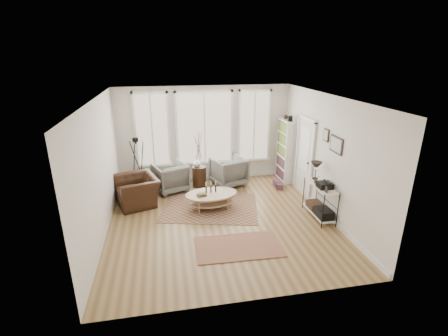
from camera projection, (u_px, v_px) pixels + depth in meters
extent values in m
plane|color=#977547|center=(220.00, 220.00, 7.81)|extent=(5.50, 5.50, 0.00)
plane|color=white|center=(220.00, 98.00, 6.83)|extent=(5.50, 5.50, 0.00)
cube|color=silver|center=(204.00, 134.00, 9.87)|extent=(5.20, 0.04, 2.90)
cube|color=silver|center=(253.00, 222.00, 4.78)|extent=(5.20, 0.04, 2.90)
cube|color=silver|center=(100.00, 170.00, 6.87)|extent=(0.04, 5.50, 2.90)
cube|color=silver|center=(327.00, 156.00, 7.78)|extent=(0.04, 5.50, 2.90)
cube|color=white|center=(205.00, 177.00, 10.33)|extent=(5.10, 0.04, 0.12)
cube|color=white|center=(320.00, 208.00, 8.24)|extent=(0.03, 5.40, 0.12)
cube|color=tan|center=(204.00, 128.00, 9.78)|extent=(1.60, 0.03, 2.10)
cube|color=tan|center=(152.00, 130.00, 9.51)|extent=(0.90, 0.03, 2.10)
cube|color=tan|center=(254.00, 126.00, 10.05)|extent=(0.90, 0.03, 2.10)
cube|color=white|center=(205.00, 128.00, 9.76)|extent=(1.74, 0.06, 2.24)
cube|color=white|center=(152.00, 130.00, 9.49)|extent=(1.04, 0.06, 2.24)
cube|color=white|center=(254.00, 126.00, 10.03)|extent=(1.04, 0.06, 2.24)
cube|color=white|center=(205.00, 162.00, 10.11)|extent=(4.10, 0.12, 0.06)
cube|color=silver|center=(304.00, 158.00, 8.97)|extent=(0.04, 0.88, 2.10)
cube|color=white|center=(305.00, 149.00, 8.88)|extent=(0.01, 0.55, 1.20)
cube|color=white|center=(312.00, 163.00, 8.52)|extent=(0.06, 0.08, 2.18)
cube|color=white|center=(297.00, 153.00, 9.42)|extent=(0.06, 0.08, 2.18)
cube|color=white|center=(307.00, 119.00, 8.60)|extent=(0.06, 1.06, 0.08)
sphere|color=black|center=(308.00, 163.00, 8.68)|extent=(0.06, 0.06, 0.06)
cube|color=white|center=(290.00, 154.00, 9.60)|extent=(0.30, 0.03, 1.90)
cube|color=white|center=(281.00, 147.00, 10.35)|extent=(0.30, 0.03, 1.90)
cube|color=white|center=(290.00, 150.00, 10.00)|extent=(0.02, 0.85, 1.90)
cube|color=white|center=(285.00, 151.00, 9.97)|extent=(0.30, 0.81, 1.90)
cube|color=maroon|center=(285.00, 151.00, 9.97)|extent=(0.24, 0.75, 1.76)
cube|color=black|center=(290.00, 119.00, 9.44)|extent=(0.12, 0.10, 0.16)
sphere|color=#341D10|center=(286.00, 117.00, 9.77)|extent=(0.14, 0.14, 0.14)
cube|color=white|center=(318.00, 212.00, 7.91)|extent=(0.37, 1.07, 0.03)
cube|color=white|center=(321.00, 186.00, 7.67)|extent=(0.37, 1.07, 0.02)
cylinder|color=black|center=(323.00, 212.00, 7.29)|extent=(0.02, 0.02, 0.85)
cylinder|color=black|center=(338.00, 210.00, 7.35)|extent=(0.02, 0.02, 0.85)
cylinder|color=black|center=(304.00, 193.00, 8.27)|extent=(0.02, 0.02, 0.85)
cylinder|color=black|center=(317.00, 192.00, 8.33)|extent=(0.02, 0.02, 0.85)
cylinder|color=black|center=(315.00, 178.00, 7.98)|extent=(0.14, 0.14, 0.02)
cylinder|color=black|center=(316.00, 173.00, 7.93)|extent=(0.02, 0.02, 0.30)
cone|color=black|center=(316.00, 165.00, 7.86)|extent=(0.28, 0.28, 0.18)
cube|color=black|center=(325.00, 185.00, 7.51)|extent=(0.32, 0.30, 0.13)
cube|color=black|center=(324.00, 213.00, 7.64)|extent=(0.32, 0.45, 0.20)
cube|color=#341D10|center=(315.00, 205.00, 8.08)|extent=(0.32, 0.40, 0.16)
cube|color=black|center=(326.00, 190.00, 7.24)|extent=(0.02, 0.10, 0.14)
cube|color=black|center=(315.00, 181.00, 7.74)|extent=(0.02, 0.10, 0.12)
cube|color=black|center=(336.00, 145.00, 7.27)|extent=(0.03, 0.52, 0.38)
cube|color=silver|center=(336.00, 145.00, 7.27)|extent=(0.01, 0.44, 0.30)
cube|color=black|center=(326.00, 135.00, 7.70)|extent=(0.03, 0.24, 0.30)
cube|color=silver|center=(326.00, 135.00, 7.70)|extent=(0.01, 0.18, 0.24)
cube|color=brown|center=(210.00, 207.00, 8.43)|extent=(2.76, 2.31, 0.01)
cube|color=maroon|center=(239.00, 246.00, 6.71)|extent=(1.82, 1.04, 0.01)
ellipsoid|color=tan|center=(211.00, 202.00, 8.32)|extent=(1.21, 0.84, 0.03)
ellipsoid|color=tan|center=(211.00, 194.00, 8.25)|extent=(1.41, 0.98, 0.04)
cylinder|color=tan|center=(198.00, 206.00, 8.06)|extent=(0.04, 0.04, 0.38)
cylinder|color=tan|center=(227.00, 204.00, 8.19)|extent=(0.04, 0.04, 0.38)
cylinder|color=tan|center=(196.00, 199.00, 8.45)|extent=(0.04, 0.04, 0.38)
cylinder|color=tan|center=(224.00, 197.00, 8.58)|extent=(0.04, 0.04, 0.38)
cylinder|color=black|center=(206.00, 189.00, 8.24)|extent=(0.04, 0.04, 0.19)
cylinder|color=black|center=(211.00, 189.00, 8.26)|extent=(0.04, 0.04, 0.19)
cylinder|color=black|center=(216.00, 189.00, 8.28)|extent=(0.04, 0.04, 0.19)
cube|color=#2B5030|center=(202.00, 194.00, 8.10)|extent=(0.23, 0.17, 0.06)
imported|color=slate|center=(171.00, 177.00, 9.34)|extent=(1.13, 1.15, 0.81)
imported|color=slate|center=(228.00, 171.00, 9.76)|extent=(1.16, 1.18, 0.85)
cylinder|color=#341D10|center=(199.00, 176.00, 9.68)|extent=(0.41, 0.41, 0.62)
imported|color=silver|center=(197.00, 163.00, 9.55)|extent=(0.25, 0.25, 0.23)
imported|color=#341D10|center=(137.00, 190.00, 8.54)|extent=(1.40, 1.30, 0.74)
cylinder|color=black|center=(136.00, 142.00, 9.01)|extent=(0.07, 0.07, 0.07)
cube|color=black|center=(135.00, 140.00, 8.98)|extent=(0.16, 0.11, 0.11)
cylinder|color=black|center=(135.00, 141.00, 8.90)|extent=(0.07, 0.09, 0.07)
cube|color=maroon|center=(278.00, 183.00, 9.73)|extent=(0.22, 0.27, 0.17)
cube|color=maroon|center=(280.00, 186.00, 9.55)|extent=(0.27, 0.30, 0.16)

